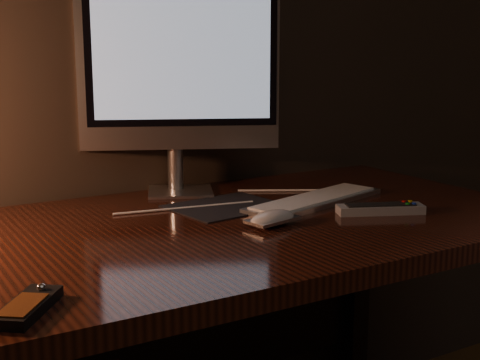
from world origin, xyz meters
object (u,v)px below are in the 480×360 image
tv_remote (380,209)px  desk (168,279)px  keyboard (315,200)px  monitor (179,71)px  media_remote (28,306)px  mouse (272,220)px

tv_remote → desk: bearing=-179.0°
desk → keyboard: keyboard is taller
monitor → media_remote: monitor is taller
desk → keyboard: bearing=-4.7°
desk → media_remote: (-0.37, -0.35, 0.14)m
desk → mouse: bearing=-40.8°
desk → tv_remote: tv_remote is taller
keyboard → tv_remote: tv_remote is taller
monitor → mouse: (0.03, -0.37, -0.29)m
desk → monitor: size_ratio=3.15×
keyboard → monitor: bearing=115.2°
desk → keyboard: 0.39m
desk → tv_remote: bearing=-23.4°
media_remote → keyboard: bearing=-28.6°
monitor → media_remote: bearing=-107.2°
media_remote → desk: bearing=-8.6°
monitor → desk: bearing=-98.3°
keyboard → mouse: 0.23m
desk → mouse: 0.26m
media_remote → tv_remote: 0.82m
keyboard → mouse: size_ratio=3.52×
monitor → tv_remote: monitor is taller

